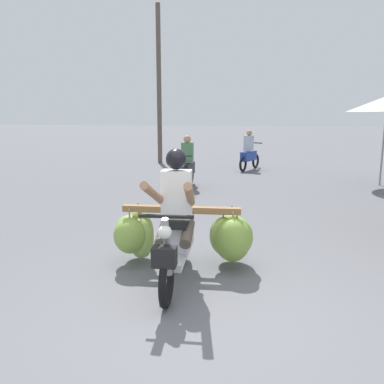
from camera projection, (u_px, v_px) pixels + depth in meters
ground_plane at (203, 319)px, 3.90m from camera, size 120.00×120.00×0.00m
motorbike_main_loaded at (184, 233)px, 5.04m from camera, size 1.84×1.87×1.58m
motorbike_distant_ahead_left at (249, 154)px, 13.94m from camera, size 0.74×1.54×1.40m
motorbike_distant_ahead_right at (187, 167)px, 10.63m from camera, size 0.50×1.62×1.40m
utility_pole at (159, 86)px, 15.50m from camera, size 0.18×0.18×6.02m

